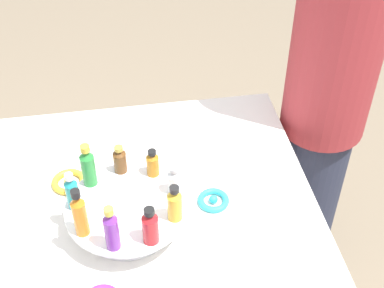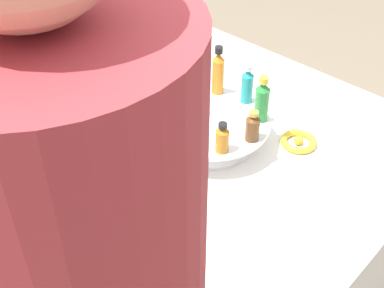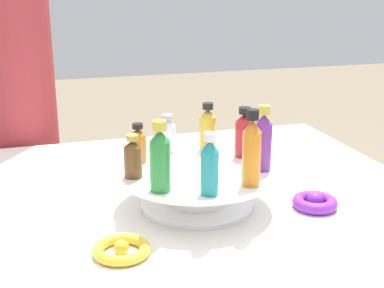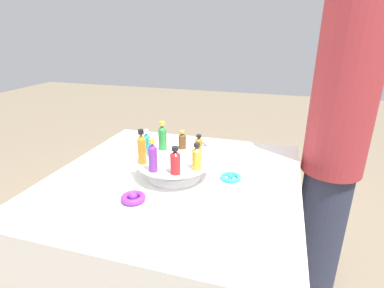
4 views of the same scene
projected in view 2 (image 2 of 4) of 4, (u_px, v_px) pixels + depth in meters
party_table at (208, 233)px, 1.79m from camera, size 1.09×1.09×0.79m
display_stand at (211, 129)px, 1.51m from camera, size 0.33×0.33×0.08m
bottle_clear at (186, 134)px, 1.37m from camera, size 0.04×0.04×0.09m
bottle_amber at (222, 138)px, 1.36m from camera, size 0.04×0.04×0.09m
bottle_brown at (253, 127)px, 1.39m from camera, size 0.04×0.04×0.09m
bottle_green at (262, 100)px, 1.45m from camera, size 0.04×0.04×0.14m
bottle_teal at (247, 85)px, 1.52m from camera, size 0.03×0.03×0.12m
bottle_orange at (218, 72)px, 1.55m from camera, size 0.04×0.04×0.15m
bottle_purple at (186, 77)px, 1.54m from camera, size 0.04×0.04×0.14m
bottle_red at (164, 94)px, 1.49m from camera, size 0.04×0.04×0.11m
bottle_gold at (163, 114)px, 1.42m from camera, size 0.04×0.04×0.11m
ribbon_bow_purple at (171, 95)px, 1.70m from camera, size 0.10×0.10×0.04m
ribbon_bow_teal at (161, 193)px, 1.37m from camera, size 0.09×0.09×0.03m
ribbon_bow_gold at (298, 141)px, 1.53m from camera, size 0.10×0.10×0.03m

